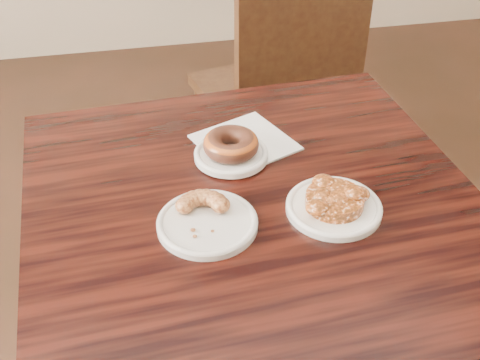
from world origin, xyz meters
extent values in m
cube|color=black|center=(0.06, 0.13, 0.38)|extent=(0.89, 0.89, 0.75)
cube|color=white|center=(0.08, 0.32, 0.75)|extent=(0.23, 0.23, 0.00)
cylinder|color=white|center=(0.04, 0.27, 0.76)|extent=(0.15, 0.15, 0.01)
cylinder|color=silver|center=(-0.04, 0.08, 0.76)|extent=(0.18, 0.18, 0.01)
cylinder|color=white|center=(0.19, 0.08, 0.76)|extent=(0.18, 0.18, 0.01)
torus|color=#9B4B16|center=(0.04, 0.27, 0.79)|extent=(0.11, 0.11, 0.04)
camera|label=1|loc=(-0.14, -0.72, 1.46)|focal=45.00mm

